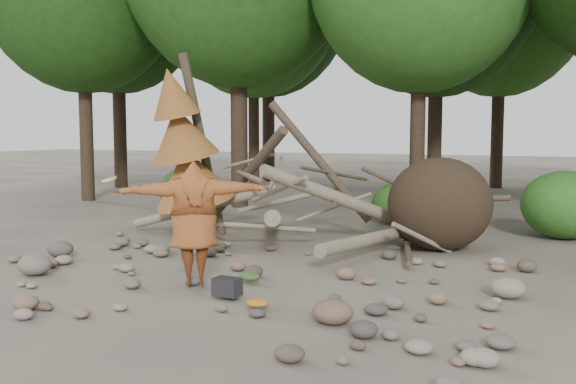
% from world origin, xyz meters
% --- Properties ---
extents(ground, '(120.00, 120.00, 0.00)m').
position_xyz_m(ground, '(0.00, 0.00, 0.00)').
color(ground, '#514C44').
rests_on(ground, ground).
extents(deadfall_pile, '(8.55, 5.24, 3.30)m').
position_xyz_m(deadfall_pile, '(2.02, 4.24, 0.95)').
color(deadfall_pile, '#332619').
rests_on(deadfall_pile, ground).
extents(dead_conifer, '(2.06, 2.16, 4.35)m').
position_xyz_m(dead_conifer, '(-3.12, 3.37, 2.11)').
color(dead_conifer, '#4C3F30').
rests_on(dead_conifer, ground).
extents(bush_left, '(1.80, 1.80, 1.44)m').
position_xyz_m(bush_left, '(-5.50, 7.20, 0.72)').
color(bush_left, '#1D4913').
rests_on(bush_left, ground).
extents(bush_mid, '(1.40, 1.40, 1.12)m').
position_xyz_m(bush_mid, '(0.80, 7.80, 0.56)').
color(bush_mid, '#275D1B').
rests_on(bush_mid, ground).
extents(bush_right, '(2.00, 2.00, 1.60)m').
position_xyz_m(bush_right, '(5.00, 7.00, 0.80)').
color(bush_right, '#316E22').
rests_on(bush_right, ground).
extents(frisbee_thrower, '(3.00, 1.93, 1.97)m').
position_xyz_m(frisbee_thrower, '(-0.29, -0.72, 1.06)').
color(frisbee_thrower, brown).
rests_on(frisbee_thrower, ground).
extents(backpack, '(0.42, 0.29, 0.27)m').
position_xyz_m(backpack, '(0.47, -1.02, 0.13)').
color(backpack, black).
rests_on(backpack, ground).
extents(cloth_green, '(0.37, 0.31, 0.14)m').
position_xyz_m(cloth_green, '(0.31, 0.01, 0.07)').
color(cloth_green, '#315A24').
rests_on(cloth_green, ground).
extents(cloth_orange, '(0.33, 0.27, 0.12)m').
position_xyz_m(cloth_orange, '(1.16, -1.38, 0.06)').
color(cloth_orange, '#B2691E').
rests_on(cloth_orange, ground).
extents(boulder_front_left, '(0.61, 0.55, 0.37)m').
position_xyz_m(boulder_front_left, '(-3.42, -0.97, 0.18)').
color(boulder_front_left, slate).
rests_on(boulder_front_left, ground).
extents(boulder_front_right, '(0.55, 0.49, 0.33)m').
position_xyz_m(boulder_front_right, '(2.35, -1.54, 0.16)').
color(boulder_front_right, brown).
rests_on(boulder_front_right, ground).
extents(boulder_mid_right, '(0.53, 0.48, 0.32)m').
position_xyz_m(boulder_mid_right, '(4.32, 0.78, 0.16)').
color(boulder_mid_right, gray).
rests_on(boulder_mid_right, ground).
extents(boulder_mid_left, '(0.54, 0.49, 0.33)m').
position_xyz_m(boulder_mid_left, '(-4.21, 0.47, 0.16)').
color(boulder_mid_left, '#574F49').
rests_on(boulder_mid_left, ground).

